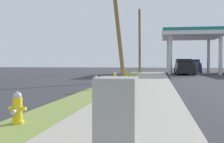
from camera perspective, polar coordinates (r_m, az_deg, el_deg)
The scene contains 10 objects.
fire_hydrant_nearest at distance 6.94m, azimuth -18.62°, elevation -7.31°, with size 0.42×0.38×0.74m.
fire_hydrant_second at distance 14.69m, azimuth -3.32°, elevation -2.40°, with size 0.42×0.38×0.74m.
fire_hydrant_third at distance 20.26m, azimuth 0.56°, elevation -1.22°, with size 0.42×0.37×0.74m.
fire_hydrant_fourth at distance 28.73m, azimuth 3.10°, elevation -0.30°, with size 0.42×0.37×0.74m.
utility_pole_midground at distance 22.39m, azimuth 1.01°, elevation 11.02°, with size 2.01×0.85×9.78m.
utility_pole_background at distance 40.85m, azimuth 5.61°, elevation 6.40°, with size 0.48×1.42×9.11m.
utility_cabinet at distance 3.68m, azimuth 1.03°, elevation -11.46°, with size 0.57×0.69×1.23m.
car_red_by_near_pump at distance 40.15m, azimuth 14.18°, elevation 0.66°, with size 2.01×4.53×1.57m.
truck_black_at_forecourt at distance 36.28m, azimuth 14.39°, elevation 0.84°, with size 2.17×5.42×1.97m.
truck_navy_on_apron at distance 43.47m, azimuth 16.16°, elevation 0.99°, with size 2.49×5.53×1.97m.
Camera 1 is at (3.72, -1.68, 1.54)m, focal length 45.12 mm.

